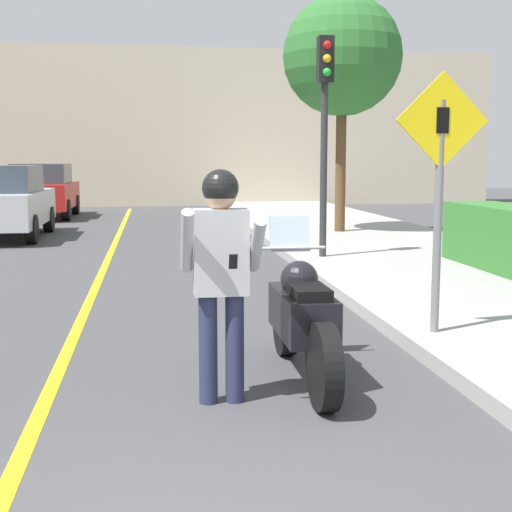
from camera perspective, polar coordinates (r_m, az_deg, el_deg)
road_center_line at (r=8.89m, az=-13.50°, el=-4.25°), size 0.12×36.00×0.01m
building_backdrop at (r=28.69m, az=-8.86°, el=10.11°), size 28.00×1.20×6.09m
motorcycle at (r=5.93m, az=3.72°, el=-5.01°), size 0.62×2.17×1.31m
person_biker at (r=5.23m, az=-2.82°, el=-0.43°), size 0.59×0.48×1.75m
crossing_sign at (r=7.01m, az=14.49°, el=6.07°), size 0.91×0.08×2.48m
traffic_light at (r=12.31m, az=5.52°, el=11.93°), size 0.26×0.30×3.70m
street_tree at (r=16.88m, az=6.92°, el=15.56°), size 2.71×2.71×5.36m
parked_car_silver at (r=17.45m, az=-19.62°, el=4.14°), size 1.88×4.20×1.68m
parked_car_red at (r=23.26m, az=-16.67°, el=5.05°), size 1.88×4.20×1.68m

